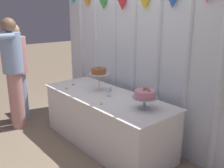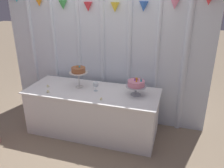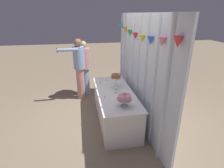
% 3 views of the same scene
% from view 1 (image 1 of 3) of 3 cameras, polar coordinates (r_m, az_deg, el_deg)
% --- Properties ---
extents(ground_plane, '(24.00, 24.00, 0.00)m').
position_cam_1_polar(ground_plane, '(3.73, -2.59, -13.71)').
color(ground_plane, gray).
extents(draped_curtain, '(3.49, 0.15, 2.41)m').
position_cam_1_polar(draped_curtain, '(3.70, 5.31, 6.56)').
color(draped_curtain, silver).
rests_on(draped_curtain, ground_plane).
extents(cake_table, '(2.07, 0.81, 0.74)m').
position_cam_1_polar(cake_table, '(3.61, -1.40, -8.13)').
color(cake_table, white).
rests_on(cake_table, ground_plane).
extents(cake_display_nearleft, '(0.29, 0.29, 0.36)m').
position_cam_1_polar(cake_display_nearleft, '(3.64, -3.01, 2.68)').
color(cake_display_nearleft, silver).
rests_on(cake_display_nearleft, cake_table).
extents(cake_display_nearright, '(0.31, 0.31, 0.27)m').
position_cam_1_polar(cake_display_nearright, '(2.99, 7.45, -2.44)').
color(cake_display_nearright, '#B2B2B7').
rests_on(cake_display_nearright, cake_table).
extents(wine_glass, '(0.08, 0.08, 0.14)m').
position_cam_1_polar(wine_glass, '(3.41, -0.73, -1.17)').
color(wine_glass, silver).
rests_on(wine_glass, cake_table).
extents(tealight_far_left, '(0.05, 0.05, 0.04)m').
position_cam_1_polar(tealight_far_left, '(4.02, -8.79, -0.05)').
color(tealight_far_left, beige).
rests_on(tealight_far_left, cake_table).
extents(tealight_near_left, '(0.04, 0.04, 0.04)m').
position_cam_1_polar(tealight_near_left, '(3.82, -10.31, -0.95)').
color(tealight_near_left, beige).
rests_on(tealight_near_left, cake_table).
extents(tealight_near_right, '(0.04, 0.04, 0.03)m').
position_cam_1_polar(tealight_near_right, '(3.15, -2.38, -4.48)').
color(tealight_near_right, beige).
rests_on(tealight_near_right, cake_table).
extents(guest_girl_blue_dress, '(0.48, 0.71, 1.77)m').
position_cam_1_polar(guest_girl_blue_dress, '(4.24, -21.57, 3.22)').
color(guest_girl_blue_dress, '#D6938E').
rests_on(guest_girl_blue_dress, ground_plane).
extents(guest_man_dark_suit, '(0.53, 0.40, 1.67)m').
position_cam_1_polar(guest_man_dark_suit, '(4.53, -20.71, 2.97)').
color(guest_man_dark_suit, '#93ADD6').
rests_on(guest_man_dark_suit, ground_plane).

